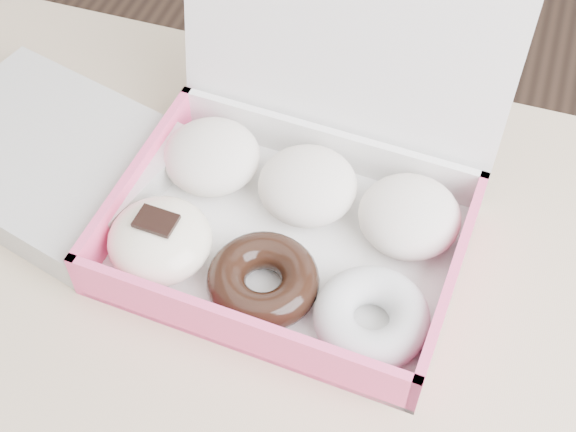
% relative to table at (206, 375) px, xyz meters
% --- Properties ---
extents(table, '(1.20, 0.80, 0.75)m').
position_rel_table_xyz_m(table, '(0.00, 0.00, 0.00)').
color(table, tan).
rests_on(table, ground).
extents(donut_box, '(0.35, 0.31, 0.25)m').
position_rel_table_xyz_m(donut_box, '(0.04, 0.14, 0.12)').
color(donut_box, white).
rests_on(donut_box, table).
extents(newspapers, '(0.30, 0.26, 0.04)m').
position_rel_table_xyz_m(newspapers, '(-0.23, 0.14, 0.10)').
color(newspapers, silver).
rests_on(newspapers, table).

